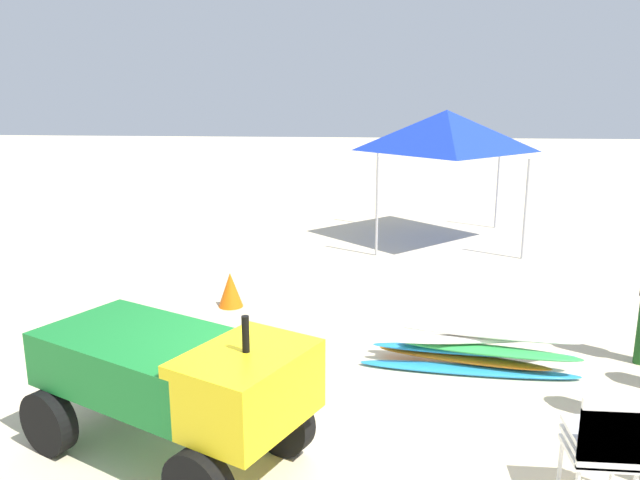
{
  "coord_description": "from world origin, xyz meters",
  "views": [
    {
      "loc": [
        0.7,
        -5.23,
        3.19
      ],
      "look_at": [
        -0.07,
        3.26,
        1.15
      ],
      "focal_mm": 34.68,
      "sensor_mm": 36.0,
      "label": 1
    }
  ],
  "objects_px": {
    "utility_cart": "(174,376)",
    "surfboard_pile": "(475,351)",
    "popup_canopy": "(446,131)",
    "traffic_cone_near": "(230,290)",
    "stacked_plastic_chairs": "(605,441)"
  },
  "relations": [
    {
      "from": "utility_cart",
      "to": "surfboard_pile",
      "type": "bearing_deg",
      "value": 35.46
    },
    {
      "from": "utility_cart",
      "to": "stacked_plastic_chairs",
      "type": "xyz_separation_m",
      "value": [
        3.49,
        -0.42,
        -0.18
      ]
    },
    {
      "from": "utility_cart",
      "to": "stacked_plastic_chairs",
      "type": "distance_m",
      "value": 3.52
    },
    {
      "from": "stacked_plastic_chairs",
      "to": "popup_canopy",
      "type": "xyz_separation_m",
      "value": [
        -0.31,
        9.1,
        1.79
      ]
    },
    {
      "from": "stacked_plastic_chairs",
      "to": "surfboard_pile",
      "type": "bearing_deg",
      "value": 102.92
    },
    {
      "from": "popup_canopy",
      "to": "utility_cart",
      "type": "bearing_deg",
      "value": -110.18
    },
    {
      "from": "popup_canopy",
      "to": "traffic_cone_near",
      "type": "xyz_separation_m",
      "value": [
        -3.64,
        -4.69,
        -2.13
      ]
    },
    {
      "from": "popup_canopy",
      "to": "traffic_cone_near",
      "type": "relative_size",
      "value": 5.42
    },
    {
      "from": "popup_canopy",
      "to": "stacked_plastic_chairs",
      "type": "bearing_deg",
      "value": -88.07
    },
    {
      "from": "surfboard_pile",
      "to": "traffic_cone_near",
      "type": "height_order",
      "value": "traffic_cone_near"
    },
    {
      "from": "popup_canopy",
      "to": "traffic_cone_near",
      "type": "height_order",
      "value": "popup_canopy"
    },
    {
      "from": "utility_cart",
      "to": "traffic_cone_near",
      "type": "distance_m",
      "value": 4.04
    },
    {
      "from": "utility_cart",
      "to": "surfboard_pile",
      "type": "distance_m",
      "value": 3.63
    },
    {
      "from": "stacked_plastic_chairs",
      "to": "surfboard_pile",
      "type": "xyz_separation_m",
      "value": [
        -0.57,
        2.5,
        -0.37
      ]
    },
    {
      "from": "utility_cart",
      "to": "surfboard_pile",
      "type": "height_order",
      "value": "utility_cart"
    }
  ]
}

